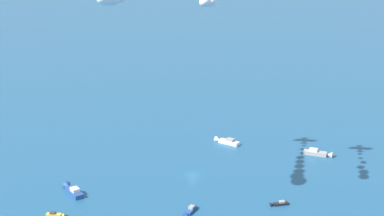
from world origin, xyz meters
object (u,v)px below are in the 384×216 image
Objects in this scene: motorboat_offshore at (72,190)px; motorboat_ahead at (319,153)px; motorboat_far_stbd at (278,204)px; motorboat_far_port at (226,141)px; motorboat_inshore at (190,211)px; motorboat_trailing at (56,215)px.

motorboat_ahead is at bearing 70.19° from motorboat_offshore.
motorboat_far_stbd is 0.52× the size of motorboat_offshore.
motorboat_offshore is at bearing -88.94° from motorboat_far_port.
motorboat_offshore is 1.02× the size of motorboat_ahead.
motorboat_ahead reaches higher than motorboat_inshore.
motorboat_far_port is 52.95m from motorboat_far_stbd.
motorboat_inshore is (34.00, -46.84, -0.28)m from motorboat_far_port.
motorboat_offshore is 87.44m from motorboat_ahead.
motorboat_far_port is at bearing 98.70° from motorboat_trailing.
motorboat_far_port reaches higher than motorboat_inshore.
motorboat_ahead is (30.86, 16.69, 0.01)m from motorboat_far_port.
motorboat_trailing is 94.66m from motorboat_ahead.
motorboat_trailing is at bearing -127.50° from motorboat_inshore.
motorboat_far_stbd is (47.00, -24.38, -0.37)m from motorboat_far_port.
motorboat_trailing is at bearing -45.05° from motorboat_offshore.
motorboat_offshore reaches higher than motorboat_trailing.
motorboat_far_port is 1.92× the size of motorboat_far_stbd.
motorboat_ahead reaches higher than motorboat_far_port.
motorboat_far_stbd is 62.57m from motorboat_trailing.
motorboat_offshore is 2.23× the size of motorboat_trailing.
motorboat_far_port is 65.58m from motorboat_offshore.
motorboat_trailing is 0.45× the size of motorboat_ahead.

